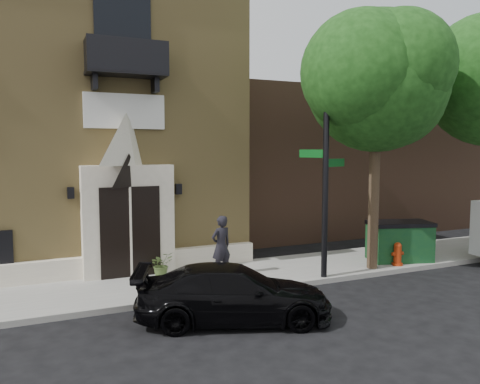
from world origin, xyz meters
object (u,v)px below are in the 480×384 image
object	(u,v)px
fire_hydrant	(398,254)
pedestrian_near	(221,246)
black_sedan	(234,294)
dumpster	(400,241)
street_sign	(325,166)

from	to	relation	value
fire_hydrant	pedestrian_near	bearing A→B (deg)	168.38
black_sedan	dumpster	size ratio (longest dim) A/B	1.95
fire_hydrant	street_sign	bearing A→B (deg)	-176.94
fire_hydrant	dumpster	size ratio (longest dim) A/B	0.33
black_sedan	fire_hydrant	world-z (taller)	black_sedan
street_sign	fire_hydrant	bearing A→B (deg)	-17.65
dumpster	street_sign	bearing A→B (deg)	-152.92
dumpster	black_sedan	bearing A→B (deg)	-144.38
dumpster	pedestrian_near	bearing A→B (deg)	-169.79
street_sign	pedestrian_near	size ratio (longest dim) A/B	3.60
pedestrian_near	black_sedan	bearing A→B (deg)	59.30
street_sign	dumpster	xyz separation A→B (m)	(3.40, 0.65, -2.53)
fire_hydrant	pedestrian_near	xyz separation A→B (m)	(-5.54, 1.14, 0.52)
black_sedan	street_sign	size ratio (longest dim) A/B	0.68
street_sign	dumpster	distance (m)	4.29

